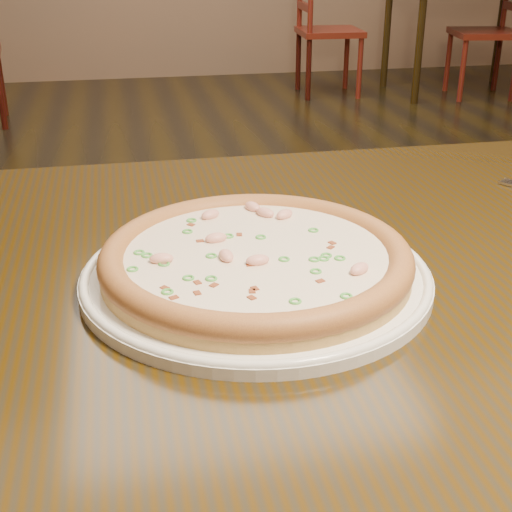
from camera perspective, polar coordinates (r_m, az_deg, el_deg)
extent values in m
plane|color=black|center=(1.81, 10.70, -12.59)|extent=(9.00, 9.00, 0.00)
cube|color=black|center=(0.83, 7.49, -1.05)|extent=(1.20, 0.80, 0.04)
cylinder|color=white|center=(0.75, 0.00, -1.67)|extent=(0.36, 0.36, 0.01)
torus|color=white|center=(0.74, 0.00, -1.26)|extent=(0.36, 0.36, 0.01)
cylinder|color=tan|center=(0.74, 0.00, -0.63)|extent=(0.32, 0.32, 0.02)
torus|color=#B17431|center=(0.74, 0.00, 0.00)|extent=(0.32, 0.32, 0.03)
cylinder|color=silver|center=(0.73, 0.00, 0.18)|extent=(0.27, 0.27, 0.00)
ellipsoid|color=#F2B29E|center=(0.72, -2.41, 0.02)|extent=(0.02, 0.03, 0.01)
ellipsoid|color=#F2B29E|center=(0.83, 0.74, 3.49)|extent=(0.03, 0.03, 0.01)
ellipsoid|color=#F2B29E|center=(0.72, -7.58, -0.21)|extent=(0.02, 0.02, 0.01)
ellipsoid|color=#F2B29E|center=(0.84, -0.28, 3.97)|extent=(0.02, 0.03, 0.01)
ellipsoid|color=#F2B29E|center=(0.70, 8.27, -1.02)|extent=(0.03, 0.03, 0.01)
ellipsoid|color=#F2B29E|center=(0.76, -3.22, 1.45)|extent=(0.03, 0.02, 0.01)
ellipsoid|color=#F2B29E|center=(0.82, 2.29, 3.35)|extent=(0.03, 0.03, 0.01)
ellipsoid|color=#F2B29E|center=(0.71, 0.13, -0.34)|extent=(0.03, 0.02, 0.01)
ellipsoid|color=#F2B29E|center=(0.82, -3.68, 3.33)|extent=(0.03, 0.02, 0.01)
cube|color=maroon|center=(0.66, -0.10, -2.68)|extent=(0.01, 0.01, 0.00)
cube|color=maroon|center=(0.67, -7.30, -2.61)|extent=(0.01, 0.01, 0.00)
cube|color=maroon|center=(0.65, -6.58, -3.39)|extent=(0.01, 0.01, 0.00)
cube|color=maroon|center=(0.64, -0.34, -3.42)|extent=(0.01, 0.01, 0.00)
cube|color=maroon|center=(0.75, 5.99, 0.63)|extent=(0.01, 0.01, 0.00)
cube|color=maroon|center=(0.70, -0.45, -0.78)|extent=(0.01, 0.01, 0.00)
cube|color=maroon|center=(0.67, -4.71, -2.19)|extent=(0.01, 0.01, 0.00)
cube|color=maroon|center=(0.65, -0.30, -2.90)|extent=(0.01, 0.01, 0.00)
cube|color=maroon|center=(0.65, -4.72, -3.03)|extent=(0.01, 0.01, 0.00)
cube|color=maroon|center=(0.80, -5.22, 2.45)|extent=(0.01, 0.01, 0.00)
cube|color=maroon|center=(0.76, 6.11, 0.99)|extent=(0.01, 0.01, 0.00)
cube|color=maroon|center=(0.67, -3.39, -2.41)|extent=(0.01, 0.01, 0.00)
cube|color=maroon|center=(0.77, -1.35, 1.67)|extent=(0.01, 0.01, 0.00)
cube|color=maroon|center=(0.67, 5.16, -2.07)|extent=(0.01, 0.01, 0.00)
cube|color=maroon|center=(0.76, -4.50, 1.15)|extent=(0.01, 0.01, 0.00)
torus|color=green|center=(0.65, 7.23, -3.21)|extent=(0.02, 0.02, 0.00)
torus|color=green|center=(0.68, -3.61, -1.82)|extent=(0.01, 0.01, 0.00)
torus|color=green|center=(0.64, 3.15, -3.64)|extent=(0.02, 0.02, 0.00)
torus|color=green|center=(0.73, -8.71, 0.04)|extent=(0.02, 0.02, 0.00)
torus|color=green|center=(0.74, -9.34, 0.27)|extent=(0.02, 0.02, 0.00)
torus|color=green|center=(0.72, 5.43, -0.22)|extent=(0.02, 0.02, 0.00)
torus|color=green|center=(0.77, -2.23, 1.60)|extent=(0.02, 0.02, 0.00)
torus|color=green|center=(0.72, 2.26, -0.26)|extent=(0.02, 0.02, 0.00)
torus|color=green|center=(0.70, -9.85, -1.05)|extent=(0.01, 0.01, 0.00)
torus|color=green|center=(0.72, -3.60, 0.01)|extent=(0.02, 0.02, 0.00)
torus|color=green|center=(0.81, -5.18, 2.85)|extent=(0.02, 0.02, 0.00)
torus|color=green|center=(0.69, 4.80, -1.24)|extent=(0.01, 0.01, 0.00)
torus|color=green|center=(0.73, 5.64, 0.03)|extent=(0.01, 0.01, 0.00)
torus|color=green|center=(0.68, -5.43, -1.77)|extent=(0.01, 0.01, 0.00)
torus|color=green|center=(0.79, 4.61, 2.06)|extent=(0.01, 0.01, 0.00)
torus|color=green|center=(0.71, -7.37, -0.63)|extent=(0.02, 0.02, 0.00)
torus|color=green|center=(0.77, 0.38, 1.51)|extent=(0.01, 0.01, 0.00)
torus|color=green|center=(0.72, 6.72, -0.18)|extent=(0.02, 0.02, 0.00)
torus|color=green|center=(0.78, -5.50, 1.95)|extent=(0.01, 0.01, 0.00)
torus|color=green|center=(0.72, 4.68, -0.28)|extent=(0.01, 0.01, 0.00)
torus|color=green|center=(0.66, -7.11, -2.87)|extent=(0.01, 0.01, 0.00)
cylinder|color=black|center=(5.02, 12.90, 15.78)|extent=(0.05, 0.05, 0.71)
cylinder|color=black|center=(5.57, 10.40, 16.82)|extent=(0.05, 0.05, 0.71)
cylinder|color=black|center=(5.95, 18.86, 16.45)|extent=(0.05, 0.05, 0.71)
cylinder|color=#63240D|center=(4.86, -19.71, 12.91)|extent=(0.04, 0.04, 0.41)
cylinder|color=#63240D|center=(4.51, -19.77, 12.06)|extent=(0.04, 0.04, 0.41)
cube|color=#63240D|center=(5.22, 5.90, 17.40)|extent=(0.44, 0.44, 0.04)
cylinder|color=#63240D|center=(5.13, 8.29, 14.61)|extent=(0.04, 0.04, 0.41)
cylinder|color=#63240D|center=(5.47, 7.24, 15.29)|extent=(0.04, 0.04, 0.41)
cylinder|color=#63240D|center=(5.04, 4.23, 14.61)|extent=(0.04, 0.04, 0.41)
cylinder|color=#63240D|center=(5.39, 3.40, 15.29)|extent=(0.04, 0.04, 0.41)
cylinder|color=#63240D|center=(5.00, 4.33, 17.66)|extent=(0.04, 0.04, 0.95)
cylinder|color=#63240D|center=(5.35, 3.48, 18.15)|extent=(0.04, 0.04, 0.95)
cube|color=#63240D|center=(5.16, 3.93, 19.29)|extent=(0.05, 0.36, 0.05)
cube|color=#63240D|center=(5.37, 17.83, 16.61)|extent=(0.48, 0.48, 0.04)
cylinder|color=#63240D|center=(5.52, 15.11, 14.74)|extent=(0.04, 0.04, 0.41)
cylinder|color=#63240D|center=(5.18, 16.20, 14.01)|extent=(0.04, 0.04, 0.41)
cylinder|color=#63240D|center=(5.63, 18.73, 14.49)|extent=(0.04, 0.04, 0.41)
cylinder|color=#63240D|center=(5.59, 19.12, 17.20)|extent=(0.04, 0.04, 0.95)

